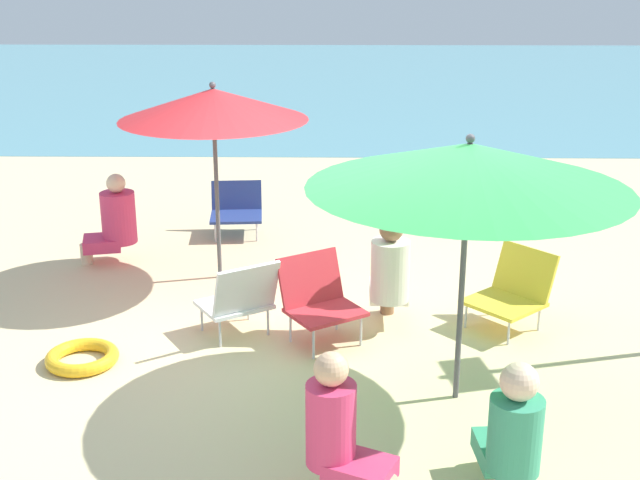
# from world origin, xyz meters

# --- Properties ---
(ground_plane) EXTENTS (40.00, 40.00, 0.00)m
(ground_plane) POSITION_xyz_m (0.00, 0.00, 0.00)
(ground_plane) COLOR beige
(sea_water) EXTENTS (40.00, 16.00, 0.01)m
(sea_water) POSITION_xyz_m (0.00, 14.51, 0.00)
(sea_water) COLOR #5693A3
(sea_water) RESTS_ON ground_plane
(umbrella_red) EXTENTS (1.72, 1.72, 1.86)m
(umbrella_red) POSITION_xyz_m (-0.96, 1.55, 1.66)
(umbrella_red) COLOR #4C4C51
(umbrella_red) RESTS_ON ground_plane
(umbrella_green) EXTENTS (2.11, 2.11, 1.87)m
(umbrella_green) POSITION_xyz_m (0.99, -0.73, 1.66)
(umbrella_green) COLOR #4C4C51
(umbrella_green) RESTS_ON ground_plane
(beach_chair_a) EXTENTS (0.81, 0.81, 0.64)m
(beach_chair_a) POSITION_xyz_m (1.61, 0.49, 0.32)
(beach_chair_a) COLOR gold
(beach_chair_a) RESTS_ON ground_plane
(beach_chair_b) EXTENTS (0.75, 0.75, 0.68)m
(beach_chair_b) POSITION_xyz_m (0.01, 0.21, 0.37)
(beach_chair_b) COLOR red
(beach_chair_b) RESTS_ON ground_plane
(beach_chair_c) EXTENTS (0.60, 0.62, 0.55)m
(beach_chair_c) POSITION_xyz_m (-0.94, 2.90, 0.28)
(beach_chair_c) COLOR navy
(beach_chair_c) RESTS_ON ground_plane
(beach_chair_d) EXTENTS (0.74, 0.74, 0.68)m
(beach_chair_d) POSITION_xyz_m (-0.62, 0.21, 0.35)
(beach_chair_d) COLOR white
(beach_chair_d) RESTS_ON ground_plane
(person_a) EXTENTS (0.33, 0.55, 0.86)m
(person_a) POSITION_xyz_m (1.13, -1.85, 0.42)
(person_a) COLOR #389970
(person_a) RESTS_ON ground_plane
(person_b) EXTENTS (0.56, 0.42, 0.90)m
(person_b) POSITION_xyz_m (-2.05, 1.97, 0.43)
(person_b) COLOR #DB3866
(person_b) RESTS_ON ground_plane
(person_c) EXTENTS (0.53, 0.42, 0.93)m
(person_c) POSITION_xyz_m (0.16, -1.94, 0.46)
(person_c) COLOR #DB3866
(person_c) RESTS_ON ground_plane
(person_d) EXTENTS (0.32, 0.56, 0.97)m
(person_d) POSITION_xyz_m (0.59, 0.44, 0.49)
(person_d) COLOR silver
(person_d) RESTS_ON ground_plane
(swim_ring) EXTENTS (0.55, 0.55, 0.10)m
(swim_ring) POSITION_xyz_m (-1.77, -0.26, 0.05)
(swim_ring) COLOR yellow
(swim_ring) RESTS_ON ground_plane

